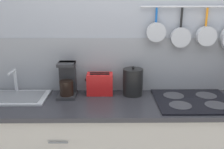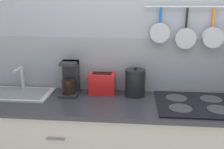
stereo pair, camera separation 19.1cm
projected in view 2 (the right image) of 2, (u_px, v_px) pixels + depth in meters
name	position (u px, v px, depth m)	size (l,w,h in m)	color
wall_back	(159.00, 49.00, 2.14)	(7.20, 0.15, 2.60)	#999EA8
countertop	(160.00, 106.00, 1.94)	(3.07, 0.57, 0.03)	#2D2D33
sink_basin	(17.00, 93.00, 2.14)	(0.59, 0.34, 0.22)	#B7BABF
coffee_maker	(70.00, 80.00, 2.12)	(0.15, 0.20, 0.29)	#262628
toaster	(102.00, 83.00, 2.14)	(0.23, 0.14, 0.18)	red
kettle	(135.00, 83.00, 2.09)	(0.17, 0.17, 0.25)	black
cooktop	(196.00, 104.00, 1.92)	(0.61, 0.52, 0.01)	black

